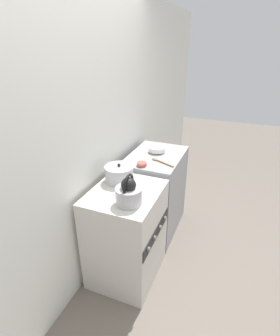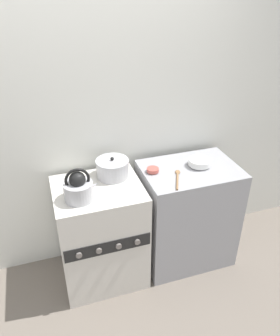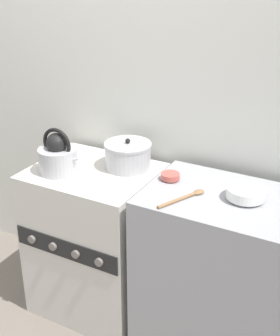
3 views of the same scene
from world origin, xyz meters
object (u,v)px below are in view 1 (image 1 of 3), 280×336
object	(u,v)px
cooking_pot	(119,174)
small_ceramic_bowl	(142,164)
enamel_bowl	(157,149)
stove	(126,234)
kettle	(129,193)

from	to	relation	value
cooking_pot	small_ceramic_bowl	size ratio (longest dim) A/B	2.72
cooking_pot	enamel_bowl	distance (m)	0.70
stove	cooking_pot	xyz separation A→B (m)	(0.15, 0.13, 0.52)
cooking_pot	enamel_bowl	size ratio (longest dim) A/B	1.45
kettle	small_ceramic_bowl	bearing A→B (deg)	12.38
cooking_pot	enamel_bowl	xyz separation A→B (m)	(0.69, -0.12, -0.00)
enamel_bowl	small_ceramic_bowl	bearing A→B (deg)	176.66
stove	enamel_bowl	bearing A→B (deg)	0.48
enamel_bowl	stove	bearing A→B (deg)	-179.52
stove	enamel_bowl	size ratio (longest dim) A/B	5.03
kettle	enamel_bowl	distance (m)	1.00
stove	enamel_bowl	xyz separation A→B (m)	(0.85, 0.01, 0.52)
stove	small_ceramic_bowl	bearing A→B (deg)	3.83
cooking_pot	small_ceramic_bowl	world-z (taller)	cooking_pot
kettle	small_ceramic_bowl	world-z (taller)	kettle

